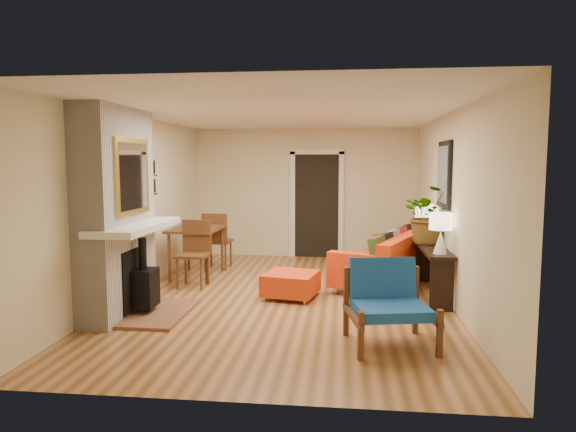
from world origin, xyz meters
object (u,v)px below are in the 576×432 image
Objects in this scene: sofa at (387,260)px; blue_chair at (387,298)px; console_table at (431,256)px; houseplant at (429,214)px; lamp_far at (425,217)px; ottoman at (291,283)px; dining_table at (201,237)px; lamp_near at (441,228)px.

sofa is 2.42× the size of blue_chair.
blue_chair is 2.22m from console_table.
console_table is 2.14× the size of houseplant.
lamp_far is at bearing 90.00° from console_table.
blue_chair is 1.15× the size of houseplant.
ottoman is (-1.42, -1.03, -0.18)m from sofa.
lamp_far is (0.00, 0.68, 0.49)m from console_table.
sofa is at bearing 85.63° from blue_chair.
console_table is (0.58, -0.66, 0.19)m from sofa.
dining_table is (-2.85, 2.86, 0.19)m from blue_chair.
console_table is at bearing -90.00° from lamp_far.
ottoman is at bearing 125.61° from blue_chair.
ottoman is 2.11m from blue_chair.
lamp_near is at bearing -66.11° from sofa.
console_table is at bearing 10.56° from ottoman.
houseplant is at bearing 16.12° from ottoman.
dining_table is 3.52× the size of lamp_near.
dining_table is at bearing 177.52° from sofa.
console_table is 0.83m from lamp_far.
dining_table reaches higher than blue_chair.
blue_chair is at bearing -108.97° from houseplant.
blue_chair is 1.72m from lamp_near.
houseplant is (-0.01, -0.48, 0.09)m from lamp_far.
ottoman is 0.45× the size of console_table.
blue_chair reaches higher than sofa.
lamp_far is 0.49m from houseplant.
dining_table reaches higher than ottoman.
ottoman is 1.55× the size of lamp_far.
lamp_far is 0.63× the size of houseplant.
lamp_near is 1.34m from lamp_far.
blue_chair is at bearing -119.34° from lamp_near.
sofa is 4.45× the size of lamp_near.
sofa is at bearing -2.48° from dining_table.
houseplant is at bearing -91.20° from lamp_far.
sofa is 4.45× the size of lamp_far.
blue_chair is at bearing -106.06° from lamp_far.
ottoman is 0.44× the size of dining_table.
lamp_far reaches higher than sofa.
ottoman is at bearing 171.83° from lamp_near.
lamp_near is 0.87m from houseplant.
lamp_far reaches higher than console_table.
ottoman is 0.84× the size of blue_chair.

